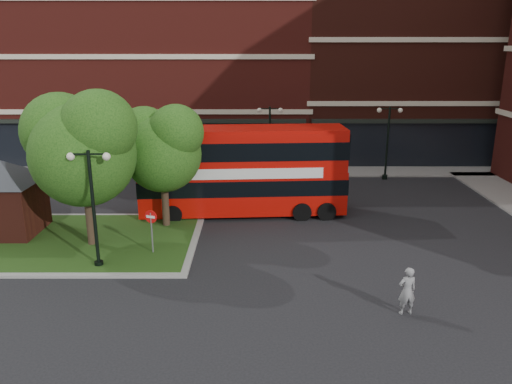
{
  "coord_description": "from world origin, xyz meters",
  "views": [
    {
      "loc": [
        1.02,
        -18.87,
        8.95
      ],
      "look_at": [
        1.06,
        4.6,
        2.0
      ],
      "focal_mm": 35.0,
      "sensor_mm": 36.0,
      "label": 1
    }
  ],
  "objects_px": {
    "bus": "(243,165)",
    "woman": "(407,291)",
    "car_white": "(284,168)",
    "car_silver": "(171,165)"
  },
  "relations": [
    {
      "from": "woman",
      "to": "bus",
      "type": "bearing_deg",
      "value": -70.45
    },
    {
      "from": "woman",
      "to": "car_silver",
      "type": "relative_size",
      "value": 0.45
    },
    {
      "from": "bus",
      "to": "car_white",
      "type": "bearing_deg",
      "value": 66.76
    },
    {
      "from": "bus",
      "to": "woman",
      "type": "height_order",
      "value": "bus"
    },
    {
      "from": "woman",
      "to": "car_white",
      "type": "bearing_deg",
      "value": -89.2
    },
    {
      "from": "bus",
      "to": "woman",
      "type": "xyz_separation_m",
      "value": [
        5.86,
        -10.63,
        -1.88
      ]
    },
    {
      "from": "bus",
      "to": "car_silver",
      "type": "height_order",
      "value": "bus"
    },
    {
      "from": "bus",
      "to": "car_white",
      "type": "relative_size",
      "value": 2.35
    },
    {
      "from": "woman",
      "to": "car_silver",
      "type": "xyz_separation_m",
      "value": [
        -11.23,
        19.5,
        -0.22
      ]
    },
    {
      "from": "car_silver",
      "to": "car_white",
      "type": "relative_size",
      "value": 0.81
    }
  ]
}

